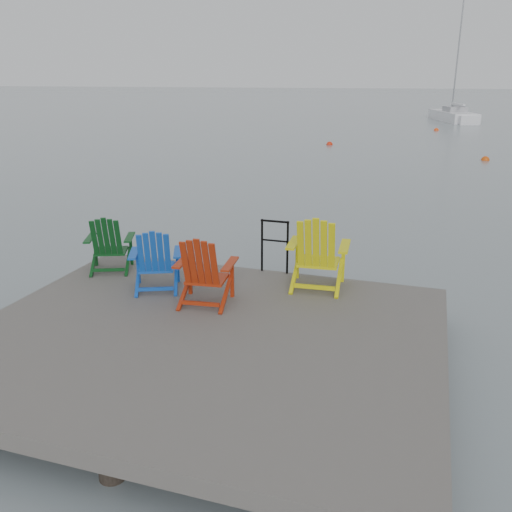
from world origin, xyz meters
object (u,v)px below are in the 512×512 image
(chair_green, at_px, (109,243))
(buoy_b, at_px, (329,145))
(handrail, at_px, (275,241))
(chair_yellow, at_px, (318,252))
(chair_red, at_px, (204,270))
(sailboat_near, at_px, (453,117))
(chair_blue, at_px, (156,259))
(buoy_a, at_px, (485,160))
(buoy_d, at_px, (436,130))

(chair_green, relative_size, buoy_b, 2.65)
(handrail, distance_m, chair_yellow, 0.97)
(handrail, xyz_separation_m, buoy_b, (-3.26, 22.58, -1.04))
(chair_red, relative_size, sailboat_near, 0.09)
(chair_blue, height_order, sailboat_near, sailboat_near)
(handrail, relative_size, buoy_a, 2.38)
(chair_red, distance_m, sailboat_near, 45.53)
(handrail, height_order, chair_blue, chair_blue)
(handrail, distance_m, sailboat_near, 43.87)
(chair_yellow, height_order, sailboat_near, sailboat_near)
(handrail, height_order, buoy_d, handrail)
(chair_yellow, bearing_deg, handrail, 144.04)
(handrail, xyz_separation_m, chair_red, (-0.58, -1.61, -0.02))
(chair_green, bearing_deg, chair_blue, -47.25)
(handrail, relative_size, chair_blue, 0.91)
(chair_red, height_order, buoy_a, chair_red)
(sailboat_near, distance_m, buoy_d, 10.17)
(chair_yellow, height_order, buoy_a, chair_yellow)
(chair_green, distance_m, buoy_b, 23.41)
(handrail, relative_size, buoy_d, 2.56)
(chair_yellow, bearing_deg, sailboat_near, 81.75)
(sailboat_near, distance_m, buoy_b, 22.25)
(chair_yellow, height_order, buoy_b, chair_yellow)
(buoy_a, bearing_deg, sailboat_near, 92.23)
(buoy_b, bearing_deg, buoy_a, -25.51)
(buoy_a, xyz_separation_m, buoy_d, (-2.24, 14.84, 0.00))
(chair_green, bearing_deg, buoy_a, 46.85)
(sailboat_near, bearing_deg, chair_yellow, -109.64)
(chair_green, distance_m, buoy_d, 34.82)
(chair_green, height_order, chair_yellow, chair_yellow)
(buoy_b, bearing_deg, chair_blue, -85.79)
(chair_blue, xyz_separation_m, buoy_a, (6.18, 20.11, -1.00))
(chair_red, height_order, buoy_b, chair_red)
(handrail, relative_size, buoy_b, 2.46)
(chair_yellow, distance_m, sailboat_near, 44.31)
(chair_green, distance_m, chair_blue, 1.26)
(handrail, distance_m, buoy_b, 22.84)
(buoy_a, height_order, buoy_b, buoy_a)
(handrail, distance_m, chair_blue, 2.00)
(buoy_b, bearing_deg, sailboat_near, 71.75)
(chair_green, distance_m, chair_red, 2.22)
(handrail, relative_size, chair_green, 0.93)
(sailboat_near, relative_size, buoy_b, 30.53)
(chair_blue, distance_m, sailboat_near, 45.34)
(chair_blue, distance_m, buoy_b, 23.99)
(handrail, height_order, chair_red, chair_red)
(chair_yellow, height_order, buoy_d, chair_yellow)
(chair_blue, height_order, buoy_d, chair_blue)
(chair_green, relative_size, sailboat_near, 0.09)
(handrail, bearing_deg, sailboat_near, 85.15)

